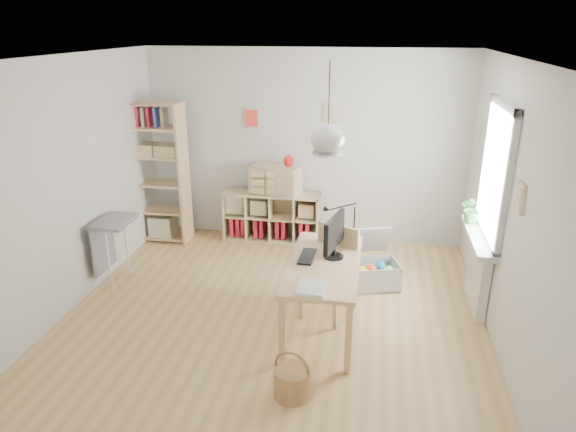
% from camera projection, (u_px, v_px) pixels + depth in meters
% --- Properties ---
extents(ground, '(4.50, 4.50, 0.00)m').
position_uv_depth(ground, '(274.00, 314.00, 5.62)').
color(ground, tan).
rests_on(ground, ground).
extents(room_shell, '(4.50, 4.50, 4.50)m').
position_uv_depth(room_shell, '(328.00, 139.00, 4.69)').
color(room_shell, white).
rests_on(room_shell, ground).
extents(window_unit, '(0.07, 1.16, 1.46)m').
position_uv_depth(window_unit, '(496.00, 173.00, 5.27)').
color(window_unit, white).
rests_on(window_unit, ground).
extents(radiator, '(0.10, 0.80, 0.80)m').
position_uv_depth(radiator, '(478.00, 273.00, 5.68)').
color(radiator, white).
rests_on(radiator, ground).
extents(windowsill, '(0.22, 1.20, 0.06)m').
position_uv_depth(windowsill, '(479.00, 237.00, 5.54)').
color(windowsill, white).
rests_on(windowsill, radiator).
extents(desk, '(0.70, 1.50, 0.75)m').
position_uv_depth(desk, '(324.00, 271.00, 5.16)').
color(desk, tan).
rests_on(desk, ground).
extents(cube_shelf, '(1.40, 0.38, 0.72)m').
position_uv_depth(cube_shelf, '(271.00, 219.00, 7.51)').
color(cube_shelf, tan).
rests_on(cube_shelf, ground).
extents(tall_bookshelf, '(0.80, 0.38, 2.00)m').
position_uv_depth(tall_bookshelf, '(157.00, 167.00, 7.23)').
color(tall_bookshelf, tan).
rests_on(tall_bookshelf, ground).
extents(side_table, '(0.40, 0.55, 0.85)m').
position_uv_depth(side_table, '(110.00, 234.00, 6.04)').
color(side_table, gray).
rests_on(side_table, ground).
extents(chair, '(0.62, 0.62, 0.98)m').
position_uv_depth(chair, '(331.00, 266.00, 5.47)').
color(chair, gray).
rests_on(chair, ground).
extents(wicker_basket, '(0.32, 0.32, 0.44)m').
position_uv_depth(wicker_basket, '(292.00, 381.00, 4.36)').
color(wicker_basket, '#9D7647').
rests_on(wicker_basket, ground).
extents(storage_chest, '(0.78, 0.83, 0.64)m').
position_uv_depth(storage_chest, '(372.00, 268.00, 6.21)').
color(storage_chest, '#B9B9B4').
rests_on(storage_chest, ground).
extents(monitor, '(0.20, 0.51, 0.45)m').
position_uv_depth(monitor, '(334.00, 235.00, 5.16)').
color(monitor, black).
rests_on(monitor, desk).
extents(keyboard, '(0.16, 0.39, 0.02)m').
position_uv_depth(keyboard, '(307.00, 256.00, 5.24)').
color(keyboard, black).
rests_on(keyboard, desk).
extents(task_lamp, '(0.37, 0.14, 0.40)m').
position_uv_depth(task_lamp, '(338.00, 216.00, 5.60)').
color(task_lamp, black).
rests_on(task_lamp, desk).
extents(yarn_ball, '(0.15, 0.15, 0.15)m').
position_uv_depth(yarn_ball, '(338.00, 238.00, 5.52)').
color(yarn_ball, '#4A0913').
rests_on(yarn_ball, desk).
extents(paper_tray, '(0.26, 0.32, 0.03)m').
position_uv_depth(paper_tray, '(311.00, 288.00, 4.61)').
color(paper_tray, white).
rests_on(paper_tray, desk).
extents(drawer_chest, '(0.75, 0.47, 0.40)m').
position_uv_depth(drawer_chest, '(275.00, 180.00, 7.24)').
color(drawer_chest, tan).
rests_on(drawer_chest, cube_shelf).
extents(red_vase, '(0.14, 0.14, 0.17)m').
position_uv_depth(red_vase, '(289.00, 161.00, 7.11)').
color(red_vase, '#9C0D0E').
rests_on(red_vase, drawer_chest).
extents(potted_plant, '(0.32, 0.28, 0.33)m').
position_uv_depth(potted_plant, '(474.00, 209.00, 5.79)').
color(potted_plant, '#27692A').
rests_on(potted_plant, windowsill).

